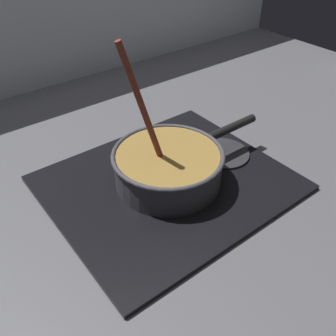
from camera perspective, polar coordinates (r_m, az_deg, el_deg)
name	(u,v)px	position (r m, az deg, el deg)	size (l,w,h in m)	color
ground	(169,213)	(0.88, 0.15, -6.97)	(2.40, 1.60, 0.04)	#4C4C51
backsplash_wall	(17,9)	(1.38, -22.11, 21.61)	(2.40, 0.02, 0.55)	silver
hob_plate	(168,183)	(0.92, 0.00, -2.30)	(0.56, 0.48, 0.01)	black
burner_ring	(168,180)	(0.91, 0.00, -1.81)	(0.18, 0.18, 0.01)	#592D0C
spare_burner	(223,153)	(1.02, 8.39, 2.27)	(0.14, 0.14, 0.01)	#262628
cooking_pan	(168,166)	(0.89, 0.06, 0.33)	(0.43, 0.27, 0.35)	#38383D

